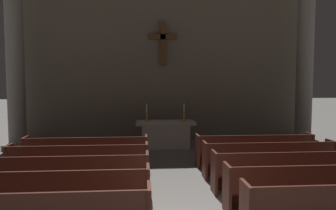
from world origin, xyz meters
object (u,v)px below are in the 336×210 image
Objects in this scene: pew_right_row_2 at (313,187)px; column_left_third at (15,69)px; pew_right_row_4 at (269,159)px; pew_left_row_2 at (55,194)px; pew_left_row_3 at (69,176)px; pew_left_row_5 at (87,153)px; candlestick_left at (147,116)px; column_right_third at (305,70)px; pew_left_row_4 at (79,163)px; pew_right_row_5 at (254,150)px; altar at (165,134)px; pew_right_row_3 at (288,171)px; candlestick_right at (184,115)px.

column_left_third reaches higher than pew_right_row_2.
pew_right_row_2 is 1.00× the size of pew_right_row_4.
pew_left_row_3 is (0.00, 1.11, 0.00)m from pew_left_row_2.
candlestick_left is at bearing 58.11° from pew_left_row_5.
pew_right_row_2 is at bearing -115.37° from column_right_third.
column_right_third is at bearing 21.11° from pew_left_row_5.
pew_left_row_4 is 4.34m from candlestick_left.
pew_left_row_4 is at bearing 90.00° from pew_left_row_3.
pew_right_row_5 is 0.57× the size of column_left_third.
pew_left_row_4 is at bearing -121.98° from altar.
altar reaches higher than pew_right_row_5.
pew_right_row_3 is (4.88, 0.00, 0.00)m from pew_left_row_3.
pew_right_row_3 and pew_right_row_4 have the same top height.
pew_left_row_2 is 1.00× the size of pew_right_row_4.
pew_right_row_3 is at bearing -57.96° from candlestick_left.
altar is at bearing -0.00° from candlestick_left.
column_right_third is 2.74× the size of altar.
pew_left_row_4 is 5.07m from candlestick_right.
column_left_third is (-3.03, 3.05, 2.46)m from pew_left_row_5.
candlestick_right reaches higher than pew_left_row_2.
pew_left_row_2 is 1.00× the size of pew_left_row_5.
altar is (-2.44, 3.91, 0.06)m from pew_right_row_4.
pew_right_row_3 is at bearing -70.87° from candlestick_right.
pew_right_row_2 is (4.88, 0.00, 0.00)m from pew_left_row_2.
pew_left_row_4 is 1.00× the size of pew_left_row_5.
candlestick_left is (4.77, -0.25, -1.72)m from column_left_third.
altar is (2.44, 3.91, 0.06)m from pew_left_row_4.
pew_left_row_2 is 1.00× the size of pew_right_row_5.
column_right_third is at bearing 2.67° from altar.
pew_left_row_4 and pew_right_row_3 have the same top height.
candlestick_left is (-0.70, 0.00, 0.68)m from altar.
candlestick_left is at bearing 74.14° from pew_left_row_2.
pew_left_row_5 is 1.00× the size of pew_right_row_2.
pew_right_row_5 is (4.88, 1.11, 0.00)m from pew_left_row_4.
candlestick_left reaches higher than pew_right_row_2.
pew_left_row_3 is at bearing 90.00° from pew_left_row_2.
column_right_third is 6.41m from candlestick_left.
column_left_third is 5.98m from altar.
pew_left_row_2 is 6.42m from candlestick_left.
candlestick_right is (3.14, 5.02, 0.74)m from pew_left_row_3.
pew_left_row_3 is at bearing -155.54° from pew_right_row_5.
candlestick_left reaches higher than pew_left_row_3.
candlestick_right is at bearing 105.86° from pew_right_row_2.
pew_left_row_5 is 4.95m from column_left_third.
pew_left_row_2 and pew_left_row_3 have the same top height.
altar is (-2.44, 6.13, 0.06)m from pew_right_row_2.
candlestick_left is (1.74, 3.91, 0.74)m from pew_left_row_4.
altar reaches higher than pew_right_row_4.
altar is at bearing 111.71° from pew_right_row_2.
pew_left_row_5 is 4.27m from candlestick_right.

